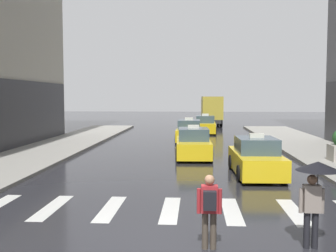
{
  "coord_description": "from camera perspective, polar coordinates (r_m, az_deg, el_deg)",
  "views": [
    {
      "loc": [
        0.7,
        -8.61,
        3.35
      ],
      "look_at": [
        -0.41,
        8.0,
        2.12
      ],
      "focal_mm": 42.72,
      "sensor_mm": 36.0,
      "label": 1
    }
  ],
  "objects": [
    {
      "name": "crosswalk_markings",
      "position": [
        12.1,
        0.35,
        -11.83
      ],
      "size": [
        11.3,
        2.8,
        0.01
      ],
      "color": "silver",
      "rests_on": "ground"
    },
    {
      "name": "pedestrian_with_umbrella",
      "position": [
        9.37,
        20.34,
        -7.33
      ],
      "size": [
        0.96,
        0.96,
        1.94
      ],
      "color": "black",
      "rests_on": "ground"
    },
    {
      "name": "taxi_fourth",
      "position": [
        36.49,
        5.34,
        0.09
      ],
      "size": [
        2.0,
        4.57,
        1.8
      ],
      "color": "yellow",
      "rests_on": "ground"
    },
    {
      "name": "box_truck",
      "position": [
        46.12,
        6.2,
        2.34
      ],
      "size": [
        2.36,
        7.57,
        3.35
      ],
      "color": "#2D2D2D",
      "rests_on": "ground"
    },
    {
      "name": "taxi_third",
      "position": [
        29.74,
        3.01,
        -0.84
      ],
      "size": [
        1.96,
        4.55,
        1.8
      ],
      "color": "yellow",
      "rests_on": "ground"
    },
    {
      "name": "pedestrian_with_backpack",
      "position": [
        8.91,
        5.93,
        -11.29
      ],
      "size": [
        0.55,
        0.43,
        1.65
      ],
      "color": "#473D33",
      "rests_on": "ground"
    },
    {
      "name": "taxi_lead",
      "position": [
        17.41,
        12.42,
        -4.55
      ],
      "size": [
        2.04,
        4.59,
        1.8
      ],
      "color": "yellow",
      "rests_on": "ground"
    },
    {
      "name": "taxi_second",
      "position": [
        22.03,
        3.63,
        -2.63
      ],
      "size": [
        2.05,
        4.6,
        1.8
      ],
      "color": "yellow",
      "rests_on": "ground"
    },
    {
      "name": "ground_plane",
      "position": [
        9.26,
        -0.82,
        -16.98
      ],
      "size": [
        160.0,
        160.0,
        0.0
      ],
      "primitive_type": "plane",
      "color": "#26262B"
    }
  ]
}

